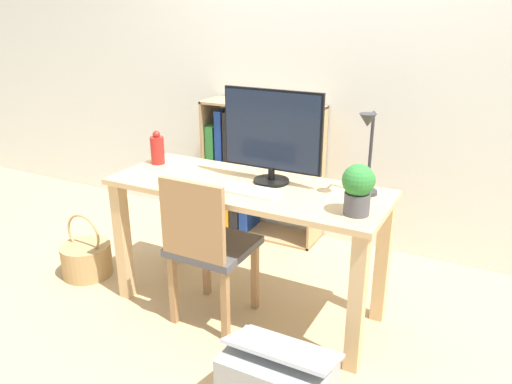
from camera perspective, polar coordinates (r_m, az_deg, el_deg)
ground_plane at (r=2.95m, az=-0.92°, el=-12.88°), size 10.00×10.00×0.00m
wall_back at (r=3.49m, az=7.95°, el=15.01°), size 8.00×0.05×2.60m
desk at (r=2.67m, az=-1.00°, el=-2.11°), size 1.49×0.57×0.74m
monitor at (r=2.58m, az=1.85°, el=6.72°), size 0.55×0.19×0.49m
keyboard at (r=2.51m, az=-0.75°, el=0.14°), size 0.31×0.14×0.02m
vase at (r=3.00m, az=-11.21°, el=4.82°), size 0.08×0.08×0.20m
desk_lamp at (r=2.42m, az=12.68°, el=5.10°), size 0.10×0.19×0.42m
potted_plant at (r=2.25m, az=11.58°, el=0.50°), size 0.15×0.15×0.23m
chair at (r=2.61m, az=-5.59°, el=-5.98°), size 0.40×0.40×0.85m
bookshelf at (r=3.72m, az=-1.42°, el=2.47°), size 0.88×0.28×0.98m
basket at (r=3.39m, az=-18.80°, el=-7.18°), size 0.31×0.31×0.42m
storage_box at (r=2.24m, az=2.47°, el=-20.92°), size 0.46×0.33×0.34m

